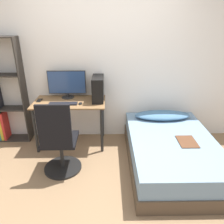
{
  "coord_description": "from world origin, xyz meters",
  "views": [
    {
      "loc": [
        0.07,
        -2.06,
        1.98
      ],
      "look_at": [
        0.12,
        0.79,
        0.75
      ],
      "focal_mm": 35.0,
      "sensor_mm": 36.0,
      "label": 1
    }
  ],
  "objects_px": {
    "monitor": "(67,84)",
    "pc_tower": "(98,88)",
    "office_chair": "(60,146)",
    "bed": "(171,152)",
    "keyboard": "(63,104)",
    "bookshelf": "(3,96)"
  },
  "relations": [
    {
      "from": "monitor",
      "to": "pc_tower",
      "type": "height_order",
      "value": "monitor"
    },
    {
      "from": "office_chair",
      "to": "monitor",
      "type": "bearing_deg",
      "value": 90.87
    },
    {
      "from": "bed",
      "to": "keyboard",
      "type": "height_order",
      "value": "keyboard"
    },
    {
      "from": "bed",
      "to": "monitor",
      "type": "xyz_separation_m",
      "value": [
        -1.56,
        0.8,
        0.79
      ]
    },
    {
      "from": "bed",
      "to": "monitor",
      "type": "bearing_deg",
      "value": 152.98
    },
    {
      "from": "bed",
      "to": "office_chair",
      "type": "bearing_deg",
      "value": -174.92
    },
    {
      "from": "pc_tower",
      "to": "office_chair",
      "type": "bearing_deg",
      "value": -121.05
    },
    {
      "from": "keyboard",
      "to": "pc_tower",
      "type": "bearing_deg",
      "value": 19.78
    },
    {
      "from": "office_chair",
      "to": "pc_tower",
      "type": "distance_m",
      "value": 1.1
    },
    {
      "from": "bookshelf",
      "to": "office_chair",
      "type": "height_order",
      "value": "bookshelf"
    },
    {
      "from": "bookshelf",
      "to": "pc_tower",
      "type": "distance_m",
      "value": 1.59
    },
    {
      "from": "office_chair",
      "to": "bed",
      "type": "relative_size",
      "value": 0.58
    },
    {
      "from": "keyboard",
      "to": "pc_tower",
      "type": "height_order",
      "value": "pc_tower"
    },
    {
      "from": "bookshelf",
      "to": "bed",
      "type": "relative_size",
      "value": 0.95
    },
    {
      "from": "monitor",
      "to": "keyboard",
      "type": "xyz_separation_m",
      "value": [
        -0.02,
        -0.31,
        -0.23
      ]
    },
    {
      "from": "bed",
      "to": "keyboard",
      "type": "relative_size",
      "value": 4.27
    },
    {
      "from": "bookshelf",
      "to": "monitor",
      "type": "relative_size",
      "value": 2.82
    },
    {
      "from": "bookshelf",
      "to": "keyboard",
      "type": "xyz_separation_m",
      "value": [
        1.05,
        -0.3,
        -0.02
      ]
    },
    {
      "from": "keyboard",
      "to": "office_chair",
      "type": "bearing_deg",
      "value": -86.48
    },
    {
      "from": "monitor",
      "to": "bookshelf",
      "type": "bearing_deg",
      "value": -179.5
    },
    {
      "from": "bookshelf",
      "to": "office_chair",
      "type": "distance_m",
      "value": 1.48
    },
    {
      "from": "monitor",
      "to": "keyboard",
      "type": "height_order",
      "value": "monitor"
    }
  ]
}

